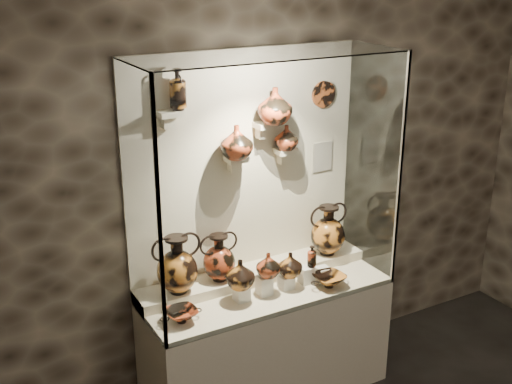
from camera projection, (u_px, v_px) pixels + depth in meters
wall_back at (244, 168)px, 4.33m from camera, size 5.00×0.02×3.20m
plinth at (266, 344)px, 4.47m from camera, size 1.70×0.60×0.80m
front_tier at (267, 291)px, 4.33m from camera, size 1.68×0.58×0.03m
rear_tier at (254, 276)px, 4.46m from camera, size 1.70×0.25×0.10m
back_panel at (244, 168)px, 4.32m from camera, size 1.70×0.03×1.60m
glass_front at (292, 195)px, 3.82m from camera, size 1.70×0.01×1.60m
glass_left at (140, 204)px, 3.68m from camera, size 0.01×0.60×1.60m
glass_right at (373, 162)px, 4.45m from camera, size 0.01×0.60×1.60m
glass_top at (268, 54)px, 3.80m from camera, size 1.70×0.60×0.01m
frame_post_left at (159, 221)px, 3.44m from camera, size 0.02×0.02×1.60m
frame_post_right at (400, 173)px, 4.21m from camera, size 0.02×0.02×1.60m
pedestal_a at (241, 293)px, 4.17m from camera, size 0.09×0.09×0.10m
pedestal_b at (264, 285)px, 4.24m from camera, size 0.09×0.09×0.13m
pedestal_c at (286, 282)px, 4.33m from camera, size 0.09×0.09×0.09m
pedestal_d at (306, 275)px, 4.39m from camera, size 0.09×0.09×0.12m
pedestal_e at (322, 273)px, 4.47m from camera, size 0.09×0.09×0.08m
bracket_ul at (169, 114)px, 3.86m from camera, size 0.14×0.12×0.04m
bracket_ca at (236, 159)px, 4.18m from camera, size 0.14×0.12×0.04m
bracket_cb at (263, 125)px, 4.21m from camera, size 0.10×0.12×0.04m
bracket_cc at (285, 151)px, 4.36m from camera, size 0.14×0.12×0.04m
amphora_left at (177, 265)px, 4.08m from camera, size 0.35×0.35×0.39m
amphora_mid at (219, 257)px, 4.25m from camera, size 0.27×0.27×0.33m
amphora_right at (328, 230)px, 4.63m from camera, size 0.39×0.39×0.37m
jug_a at (240, 274)px, 4.10m from camera, size 0.19×0.19×0.20m
jug_b at (268, 265)px, 4.19m from camera, size 0.17×0.17×0.17m
jug_c at (290, 265)px, 4.28m from camera, size 0.19×0.19×0.17m
lekythos_small at (312, 255)px, 4.35m from camera, size 0.09×0.09×0.17m
kylix_left at (181, 314)px, 3.92m from camera, size 0.26×0.23×0.10m
kylix_right at (329, 279)px, 4.34m from camera, size 0.32×0.29×0.11m
lekythos_tall at (178, 87)px, 3.82m from camera, size 0.13×0.13×0.28m
ovoid_vase_a at (236, 142)px, 4.08m from camera, size 0.25×0.25×0.22m
ovoid_vase_b at (275, 106)px, 4.13m from camera, size 0.30×0.30×0.24m
ovoid_vase_c at (286, 137)px, 4.29m from camera, size 0.18×0.18×0.17m
wall_plate at (323, 94)px, 4.43m from camera, size 0.19×0.02×0.19m
info_placard at (322, 157)px, 4.60m from camera, size 0.16×0.01×0.21m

